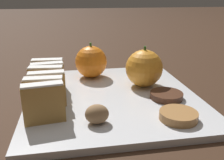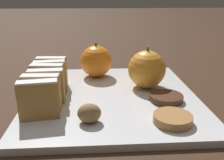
{
  "view_description": "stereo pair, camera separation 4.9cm",
  "coord_description": "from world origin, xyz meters",
  "px_view_note": "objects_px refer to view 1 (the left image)",
  "views": [
    {
      "loc": [
        -0.08,
        -0.45,
        0.2
      ],
      "look_at": [
        0.0,
        0.0,
        0.04
      ],
      "focal_mm": 40.0,
      "sensor_mm": 36.0,
      "label": 1
    },
    {
      "loc": [
        -0.03,
        -0.46,
        0.2
      ],
      "look_at": [
        0.0,
        0.0,
        0.04
      ],
      "focal_mm": 40.0,
      "sensor_mm": 36.0,
      "label": 2
    }
  ],
  "objects_px": {
    "orange_near": "(91,62)",
    "walnut": "(97,114)",
    "chocolate_cookie": "(166,95)",
    "orange_far": "(144,68)"
  },
  "relations": [
    {
      "from": "orange_near",
      "to": "chocolate_cookie",
      "type": "bearing_deg",
      "value": -49.69
    },
    {
      "from": "orange_far",
      "to": "walnut",
      "type": "xyz_separation_m",
      "value": [
        -0.12,
        -0.15,
        -0.02
      ]
    },
    {
      "from": "orange_far",
      "to": "orange_near",
      "type": "bearing_deg",
      "value": 143.11
    },
    {
      "from": "orange_near",
      "to": "chocolate_cookie",
      "type": "distance_m",
      "value": 0.2
    },
    {
      "from": "chocolate_cookie",
      "to": "orange_far",
      "type": "bearing_deg",
      "value": 107.98
    },
    {
      "from": "orange_near",
      "to": "walnut",
      "type": "bearing_deg",
      "value": -93.16
    },
    {
      "from": "orange_near",
      "to": "orange_far",
      "type": "height_order",
      "value": "orange_far"
    },
    {
      "from": "orange_far",
      "to": "chocolate_cookie",
      "type": "relative_size",
      "value": 1.39
    },
    {
      "from": "orange_near",
      "to": "walnut",
      "type": "distance_m",
      "value": 0.23
    },
    {
      "from": "orange_near",
      "to": "walnut",
      "type": "height_order",
      "value": "orange_near"
    }
  ]
}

